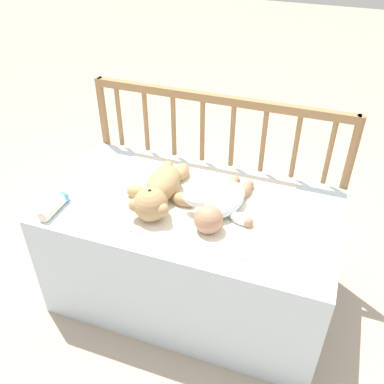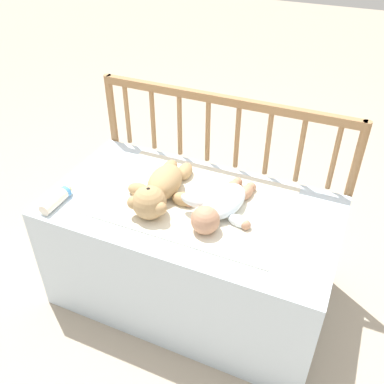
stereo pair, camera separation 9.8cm
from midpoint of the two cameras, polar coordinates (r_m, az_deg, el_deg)
name	(u,v)px [view 2 (the right image)]	position (r m, az deg, el deg)	size (l,w,h in m)	color
ground_plane	(191,293)	(2.11, 1.27, -13.33)	(12.00, 12.00, 0.00)	tan
crib_mattress	(191,253)	(1.91, 1.38, -8.13)	(1.18, 0.64, 0.54)	silver
crib_rail	(222,149)	(1.95, 5.41, 5.69)	(1.18, 0.04, 0.87)	#997047
blanket	(193,200)	(1.75, 1.76, -1.13)	(0.77, 0.51, 0.01)	silver
teddy_bear	(160,189)	(1.72, -2.63, 0.38)	(0.30, 0.42, 0.14)	tan
baby	(222,205)	(1.67, 5.67, -1.76)	(0.30, 0.39, 0.11)	white
baby_bottle	(57,199)	(1.79, -16.04, -0.92)	(0.05, 0.17, 0.05)	#F4E5CC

